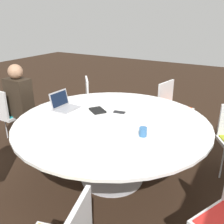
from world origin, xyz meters
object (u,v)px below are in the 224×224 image
Objects in this scene: chair_6 at (95,98)px; spiral_notebook at (97,110)px; cell_phone at (119,112)px; chair_5 at (172,105)px; person_0 at (20,100)px; laptop at (63,105)px; chair_0 at (6,111)px; coffee_cup at (143,132)px.

chair_6 reaches higher than spiral_notebook.
chair_6 is 5.84× the size of cell_phone.
chair_5 is 0.71× the size of person_0.
chair_6 is 2.90× the size of laptop.
person_0 is (-0.08, 0.24, 0.19)m from chair_0.
person_0 is at bearing 88.93° from laptop.
laptop is at bearing -70.61° from cell_phone.
person_0 is 1.51m from cell_phone.
chair_5 is 1.00× the size of chair_6.
chair_6 is at bearing -144.37° from spiral_notebook.
spiral_notebook is at bearing -69.26° from cell_phone.
laptop reaches higher than cell_phone.
chair_6 is at bearing 56.24° from chair_0.
chair_6 is 1.16m from laptop.
spiral_notebook is (-0.14, 0.41, -0.04)m from laptop.
chair_0 is 1.11m from laptop.
chair_6 is (-1.14, 0.80, 0.00)m from chair_0.
person_0 is 4.07× the size of laptop.
cell_phone is (1.22, -0.28, 0.23)m from chair_5.
laptop is at bearing -71.45° from spiral_notebook.
chair_0 is at bearing -81.07° from cell_phone.
chair_5 and chair_6 have the same top height.
person_0 reaches higher than laptop.
person_0 is at bearing -85.35° from spiral_notebook.
coffee_cup reaches higher than cell_phone.
chair_0 is 5.84× the size of cell_phone.
chair_0 is 1.00× the size of chair_6.
chair_5 is 5.84× the size of cell_phone.
person_0 is at bearing -82.53° from cell_phone.
coffee_cup is at bearing 49.03° from cell_phone.
chair_5 is at bearing 166.91° from cell_phone.
chair_0 is 3.39× the size of spiral_notebook.
chair_5 reaches higher than cell_phone.
cell_phone is at bearing -1.33° from chair_5.
laptop reaches higher than chair_5.
chair_6 is 9.77× the size of coffee_cup.
person_0 reaches higher than cell_phone.
spiral_notebook reaches higher than cell_phone.
chair_6 is at bearing 15.51° from laptop.
spiral_notebook is 2.89× the size of coffee_cup.
chair_0 is 9.77× the size of coffee_cup.
person_0 is 4.74× the size of spiral_notebook.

